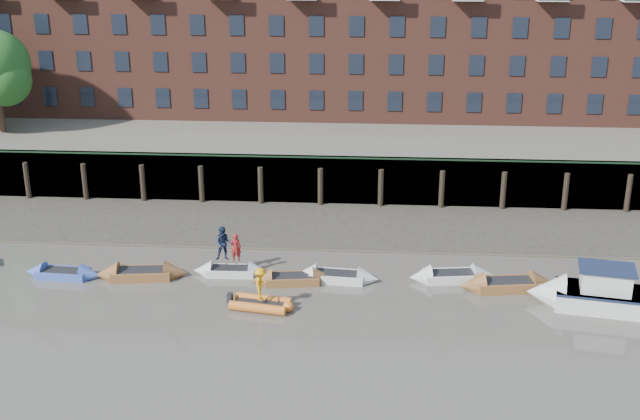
# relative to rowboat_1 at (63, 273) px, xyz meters

# --- Properties ---
(ground) EXTENTS (220.00, 220.00, 0.00)m
(ground) POSITION_rel_rowboat_1_xyz_m (10.92, -9.35, -0.21)
(ground) COLOR #57534A
(ground) RESTS_ON ground
(foreshore) EXTENTS (110.00, 8.00, 0.50)m
(foreshore) POSITION_rel_rowboat_1_xyz_m (10.92, 8.65, -0.21)
(foreshore) COLOR #3D382F
(foreshore) RESTS_ON ground
(mud_band) EXTENTS (110.00, 1.60, 0.10)m
(mud_band) POSITION_rel_rowboat_1_xyz_m (10.92, 5.25, -0.21)
(mud_band) COLOR #4C4336
(mud_band) RESTS_ON ground
(river_wall) EXTENTS (110.00, 1.23, 3.30)m
(river_wall) POSITION_rel_rowboat_1_xyz_m (10.92, 13.03, 1.38)
(river_wall) COLOR #2D2A26
(river_wall) RESTS_ON ground
(bank_terrace) EXTENTS (110.00, 28.00, 3.20)m
(bank_terrace) POSITION_rel_rowboat_1_xyz_m (10.92, 26.65, 1.39)
(bank_terrace) COLOR #5E594D
(bank_terrace) RESTS_ON ground
(rowboat_1) EXTENTS (4.24, 1.49, 1.21)m
(rowboat_1) POSITION_rel_rowboat_1_xyz_m (0.00, 0.00, 0.00)
(rowboat_1) COLOR #3E58B4
(rowboat_1) RESTS_ON ground
(rowboat_2) EXTENTS (4.97, 2.00, 1.40)m
(rowboat_2) POSITION_rel_rowboat_1_xyz_m (4.21, 0.20, 0.03)
(rowboat_2) COLOR brown
(rowboat_2) RESTS_ON ground
(rowboat_3) EXTENTS (4.02, 1.26, 1.16)m
(rowboat_3) POSITION_rel_rowboat_1_xyz_m (8.86, 0.94, -0.01)
(rowboat_3) COLOR silver
(rowboat_3) RESTS_ON ground
(rowboat_4) EXTENTS (4.43, 1.84, 1.25)m
(rowboat_4) POSITION_rel_rowboat_1_xyz_m (12.28, 0.13, 0.01)
(rowboat_4) COLOR brown
(rowboat_4) RESTS_ON ground
(rowboat_5) EXTENTS (4.52, 1.65, 1.28)m
(rowboat_5) POSITION_rel_rowboat_1_xyz_m (14.60, 0.58, 0.01)
(rowboat_5) COLOR silver
(rowboat_5) RESTS_ON ground
(rowboat_6) EXTENTS (4.67, 1.93, 1.32)m
(rowboat_6) POSITION_rel_rowboat_1_xyz_m (20.67, 1.03, 0.02)
(rowboat_6) COLOR silver
(rowboat_6) RESTS_ON ground
(rowboat_7) EXTENTS (5.17, 2.14, 1.45)m
(rowboat_7) POSITION_rel_rowboat_1_xyz_m (23.43, 0.13, 0.04)
(rowboat_7) COLOR brown
(rowboat_7) RESTS_ON ground
(rib_tender) EXTENTS (3.18, 1.91, 0.54)m
(rib_tender) POSITION_rel_rowboat_1_xyz_m (11.14, -2.91, 0.02)
(rib_tender) COLOR orange
(rib_tender) RESTS_ON ground
(motor_launch) EXTENTS (7.09, 3.42, 2.80)m
(motor_launch) POSITION_rel_rowboat_1_xyz_m (27.08, -1.64, 0.50)
(motor_launch) COLOR silver
(motor_launch) RESTS_ON ground
(person_rower_a) EXTENTS (0.63, 0.48, 1.56)m
(person_rower_a) POSITION_rel_rowboat_1_xyz_m (9.18, 1.01, 1.35)
(person_rower_a) COLOR maroon
(person_rower_a) RESTS_ON rowboat_3
(person_rower_b) EXTENTS (0.99, 0.82, 1.88)m
(person_rower_b) POSITION_rel_rowboat_1_xyz_m (8.51, 1.12, 1.51)
(person_rower_b) COLOR #19233F
(person_rower_b) RESTS_ON rowboat_3
(person_rib_crew) EXTENTS (0.68, 1.11, 1.66)m
(person_rib_crew) POSITION_rel_rowboat_1_xyz_m (11.06, -2.97, 1.12)
(person_rib_crew) COLOR orange
(person_rib_crew) RESTS_ON rib_tender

